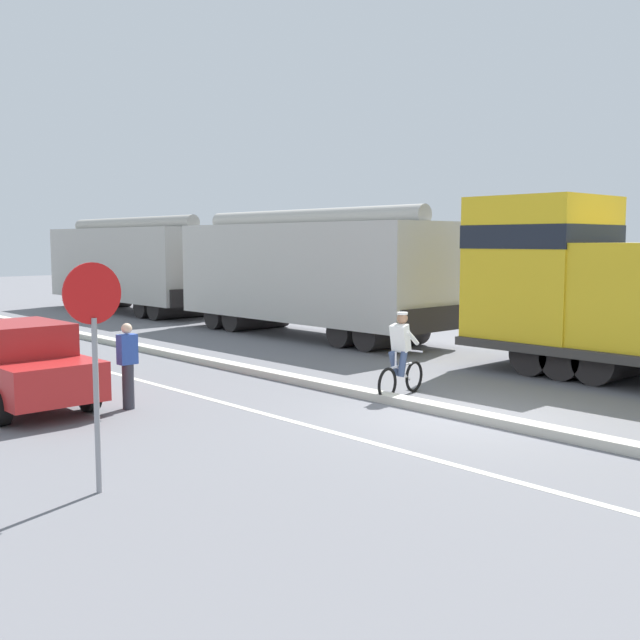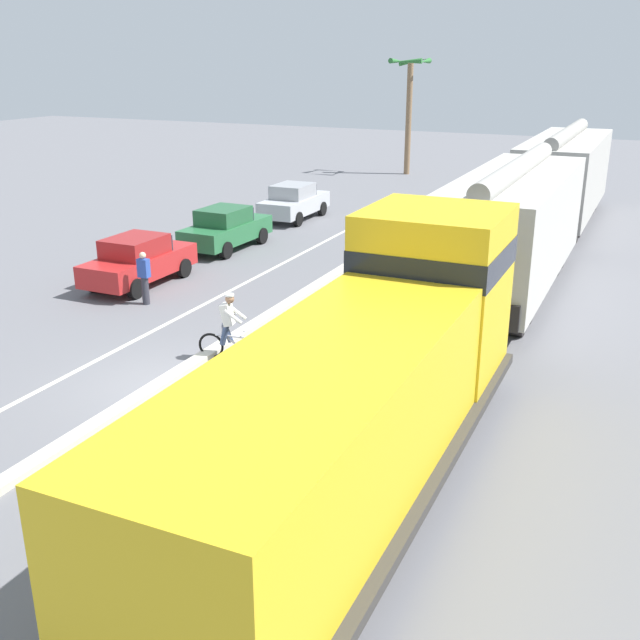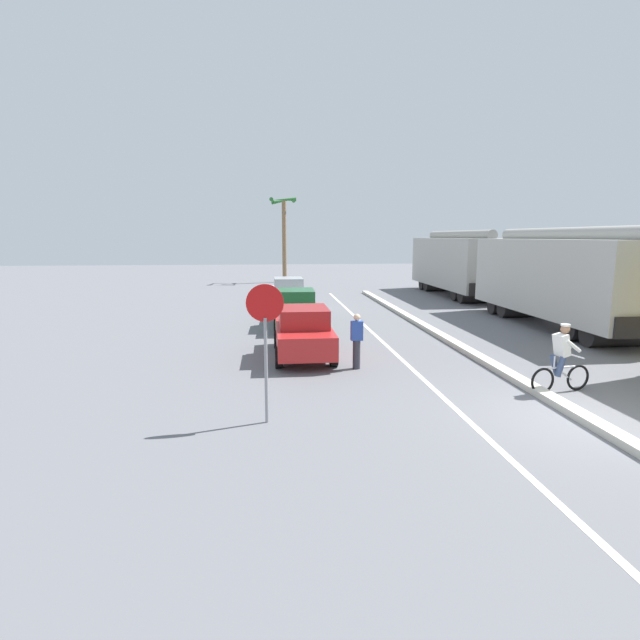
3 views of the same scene
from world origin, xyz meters
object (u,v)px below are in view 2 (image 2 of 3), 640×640
object	(u,v)px
parked_car_silver	(294,202)
hopper_car_lead	(512,228)
palm_tree_near	(410,93)
pedestrian_by_cars	(144,277)
parked_car_red	(139,260)
locomotive	(370,385)
hopper_car_middle	(564,176)
parked_car_green	(226,228)
cyclist	(230,329)

from	to	relation	value
parked_car_silver	hopper_car_lead	bearing A→B (deg)	-32.78
palm_tree_near	pedestrian_by_cars	size ratio (longest dim) A/B	4.35
parked_car_red	parked_car_silver	bearing A→B (deg)	90.09
locomotive	hopper_car_middle	size ratio (longest dim) A/B	1.10
parked_car_green	pedestrian_by_cars	bearing A→B (deg)	-78.69
parked_car_red	parked_car_silver	distance (m)	11.35
parked_car_red	parked_car_green	distance (m)	5.31
locomotive	pedestrian_by_cars	world-z (taller)	locomotive
hopper_car_middle	cyclist	xyz separation A→B (m)	(-5.06, -20.09, -1.26)
locomotive	cyclist	world-z (taller)	locomotive
hopper_car_middle	cyclist	distance (m)	20.76
locomotive	pedestrian_by_cars	size ratio (longest dim) A/B	7.17
parked_car_silver	cyclist	distance (m)	16.79
parked_car_green	palm_tree_near	bearing A→B (deg)	89.41
cyclist	parked_car_red	bearing A→B (deg)	144.52
hopper_car_middle	hopper_car_lead	bearing A→B (deg)	-90.00
hopper_car_middle	cyclist	size ratio (longest dim) A/B	6.18
locomotive	pedestrian_by_cars	distance (m)	11.62
locomotive	hopper_car_lead	distance (m)	12.16
locomotive	hopper_car_middle	xyz separation A→B (m)	(0.00, 23.76, 0.28)
hopper_car_middle	parked_car_green	bearing A→B (deg)	-136.52
parked_car_red	pedestrian_by_cars	world-z (taller)	same
parked_car_red	locomotive	bearing A→B (deg)	-35.68
parked_car_red	parked_car_silver	xyz separation A→B (m)	(-0.02, 11.35, 0.00)
parked_car_red	pedestrian_by_cars	distance (m)	2.14
cyclist	hopper_car_lead	bearing A→B (deg)	59.23
hopper_car_lead	hopper_car_middle	world-z (taller)	same
hopper_car_middle	locomotive	bearing A→B (deg)	-90.00
hopper_car_middle	cyclist	world-z (taller)	hopper_car_middle
hopper_car_middle	pedestrian_by_cars	xyz separation A→B (m)	(-9.67, -17.37, -1.23)
locomotive	hopper_car_lead	bearing A→B (deg)	90.00
parked_car_green	pedestrian_by_cars	size ratio (longest dim) A/B	2.62
locomotive	palm_tree_near	world-z (taller)	palm_tree_near
parked_car_red	cyclist	bearing A→B (deg)	-35.48
locomotive	hopper_car_middle	world-z (taller)	locomotive
parked_car_red	pedestrian_by_cars	bearing A→B (deg)	-47.87
hopper_car_lead	parked_car_red	size ratio (longest dim) A/B	2.52
locomotive	parked_car_green	xyz separation A→B (m)	(-11.05, 13.28, -0.98)
parked_car_red	cyclist	size ratio (longest dim) A/B	2.45
hopper_car_middle	parked_car_silver	world-z (taller)	hopper_car_middle
hopper_car_middle	palm_tree_near	size ratio (longest dim) A/B	1.51
locomotive	parked_car_red	size ratio (longest dim) A/B	2.77
locomotive	cyclist	xyz separation A→B (m)	(-5.06, 3.66, -0.98)
hopper_car_lead	pedestrian_by_cars	world-z (taller)	hopper_car_lead
hopper_car_lead	parked_car_green	distance (m)	11.17
hopper_car_middle	parked_car_silver	distance (m)	12.04
hopper_car_lead	hopper_car_middle	distance (m)	11.60
parked_car_red	parked_car_green	xyz separation A→B (m)	(0.06, 5.31, 0.00)
parked_car_red	cyclist	distance (m)	7.43
hopper_car_lead	cyclist	distance (m)	9.97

